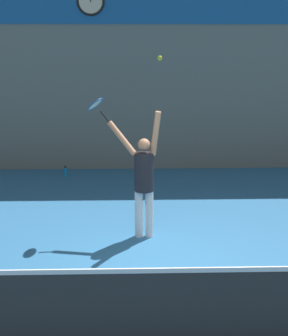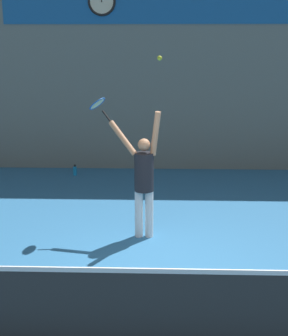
{
  "view_description": "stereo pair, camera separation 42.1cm",
  "coord_description": "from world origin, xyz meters",
  "px_view_note": "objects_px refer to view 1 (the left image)",
  "views": [
    {
      "loc": [
        -0.49,
        -5.55,
        3.11
      ],
      "look_at": [
        -0.29,
        1.54,
        1.16
      ],
      "focal_mm": 50.0,
      "sensor_mm": 36.0,
      "label": 1
    },
    {
      "loc": [
        -0.07,
        -5.55,
        3.11
      ],
      "look_at": [
        -0.29,
        1.54,
        1.16
      ],
      "focal_mm": 50.0,
      "sensor_mm": 36.0,
      "label": 2
    }
  ],
  "objects_px": {
    "tennis_player": "(143,177)",
    "tennis_ball": "(160,58)",
    "tennis_racket": "(96,105)",
    "scoreboard_clock": "(91,1)",
    "water_bottle": "(65,172)"
  },
  "relations": [
    {
      "from": "tennis_racket",
      "to": "tennis_ball",
      "type": "relative_size",
      "value": 5.88
    },
    {
      "from": "tennis_player",
      "to": "water_bottle",
      "type": "bearing_deg",
      "value": 116.32
    },
    {
      "from": "tennis_racket",
      "to": "water_bottle",
      "type": "bearing_deg",
      "value": 107.82
    },
    {
      "from": "scoreboard_clock",
      "to": "tennis_racket",
      "type": "height_order",
      "value": "scoreboard_clock"
    },
    {
      "from": "tennis_player",
      "to": "tennis_ball",
      "type": "relative_size",
      "value": 29.16
    },
    {
      "from": "tennis_ball",
      "to": "water_bottle",
      "type": "xyz_separation_m",
      "value": [
        -1.99,
        3.61,
        -2.74
      ]
    },
    {
      "from": "tennis_ball",
      "to": "water_bottle",
      "type": "height_order",
      "value": "tennis_ball"
    },
    {
      "from": "tennis_racket",
      "to": "scoreboard_clock",
      "type": "bearing_deg",
      "value": 95.28
    },
    {
      "from": "water_bottle",
      "to": "tennis_ball",
      "type": "bearing_deg",
      "value": -61.17
    },
    {
      "from": "water_bottle",
      "to": "tennis_racket",
      "type": "bearing_deg",
      "value": -72.18
    },
    {
      "from": "tennis_ball",
      "to": "tennis_racket",
      "type": "bearing_deg",
      "value": 153.32
    },
    {
      "from": "scoreboard_clock",
      "to": "tennis_ball",
      "type": "distance_m",
      "value": 4.56
    },
    {
      "from": "tennis_player",
      "to": "tennis_ball",
      "type": "distance_m",
      "value": 1.86
    },
    {
      "from": "scoreboard_clock",
      "to": "water_bottle",
      "type": "distance_m",
      "value": 3.94
    },
    {
      "from": "tennis_player",
      "to": "water_bottle",
      "type": "distance_m",
      "value": 4.04
    }
  ]
}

